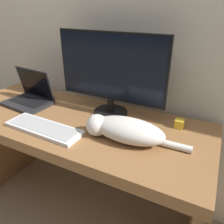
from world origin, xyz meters
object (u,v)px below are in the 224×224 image
(external_keyboard, at_px, (44,128))
(cat, at_px, (124,129))
(laptop, at_px, (30,97))
(monitor, at_px, (111,73))

(external_keyboard, bearing_deg, cat, 16.50)
(cat, bearing_deg, laptop, 170.14)
(laptop, relative_size, cat, 0.63)
(monitor, xyz_separation_m, cat, (0.18, -0.22, -0.19))
(monitor, relative_size, laptop, 2.01)
(monitor, bearing_deg, cat, -49.85)
(cat, bearing_deg, monitor, 129.15)
(external_keyboard, xyz_separation_m, cat, (0.41, 0.11, 0.05))
(monitor, height_order, laptop, monitor)
(external_keyboard, height_order, cat, cat)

